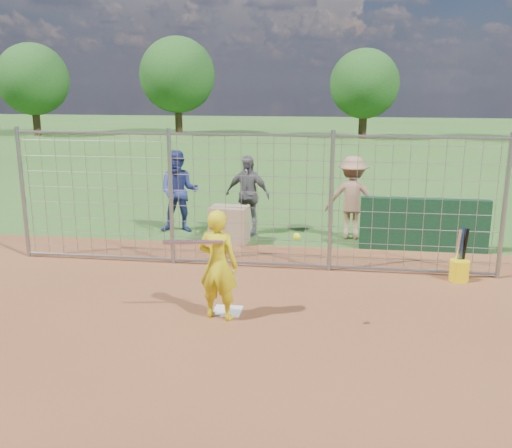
% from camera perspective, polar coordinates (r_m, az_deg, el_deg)
% --- Properties ---
extents(ground, '(100.00, 100.00, 0.00)m').
position_cam_1_polar(ground, '(9.04, -2.64, -8.25)').
color(ground, '#2D591E').
rests_on(ground, ground).
extents(infield_dirt, '(18.00, 18.00, 0.00)m').
position_cam_1_polar(infield_dirt, '(6.44, -7.95, -18.23)').
color(infield_dirt, brown).
rests_on(infield_dirt, ground).
extents(home_plate, '(0.43, 0.43, 0.02)m').
position_cam_1_polar(home_plate, '(8.85, -2.89, -8.68)').
color(home_plate, silver).
rests_on(home_plate, ground).
extents(dugout_wall, '(2.60, 0.20, 1.10)m').
position_cam_1_polar(dugout_wall, '(12.28, 16.42, -0.08)').
color(dugout_wall, '#11381E').
rests_on(dugout_wall, ground).
extents(batter, '(0.67, 0.51, 1.66)m').
position_cam_1_polar(batter, '(8.35, -3.82, -4.11)').
color(batter, '#D4C612').
rests_on(batter, ground).
extents(bystander_a, '(1.01, 0.83, 1.91)m').
position_cam_1_polar(bystander_a, '(13.32, -7.71, 3.22)').
color(bystander_a, navy).
rests_on(bystander_a, ground).
extents(bystander_b, '(1.15, 0.70, 1.82)m').
position_cam_1_polar(bystander_b, '(13.04, -0.87, 2.93)').
color(bystander_b, '#5A5A5F').
rests_on(bystander_b, ground).
extents(bystander_c, '(1.23, 0.75, 1.85)m').
position_cam_1_polar(bystander_c, '(12.83, 9.60, 2.61)').
color(bystander_c, '#9C7255').
rests_on(bystander_c, ground).
extents(equipment_bin, '(0.85, 0.63, 0.80)m').
position_cam_1_polar(equipment_bin, '(12.43, -2.69, -0.06)').
color(equipment_bin, tan).
rests_on(equipment_bin, ground).
extents(equipment_in_play, '(1.96, 0.36, 0.28)m').
position_cam_1_polar(equipment_in_play, '(7.99, -3.88, -1.69)').
color(equipment_in_play, silver).
rests_on(equipment_in_play, ground).
extents(bucket_with_bats, '(0.34, 0.37, 0.98)m').
position_cam_1_polar(bucket_with_bats, '(10.68, 19.67, -4.13)').
color(bucket_with_bats, yellow).
rests_on(bucket_with_bats, ground).
extents(backstop_fence, '(9.08, 0.08, 2.60)m').
position_cam_1_polar(backstop_fence, '(10.56, -0.67, 2.20)').
color(backstop_fence, gray).
rests_on(backstop_fence, ground).
extents(tree_line, '(44.66, 6.72, 6.48)m').
position_cam_1_polar(tree_line, '(36.37, 11.02, 14.26)').
color(tree_line, '#3F2B19').
rests_on(tree_line, ground).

